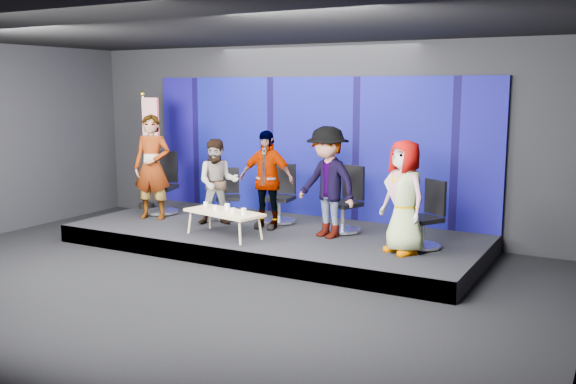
{
  "coord_description": "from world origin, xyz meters",
  "views": [
    {
      "loc": [
        5.36,
        -6.79,
        2.73
      ],
      "look_at": [
        0.32,
        2.4,
        1.0
      ],
      "focal_mm": 40.0,
      "sensor_mm": 36.0,
      "label": 1
    }
  ],
  "objects_px": {
    "chair_c": "(280,204)",
    "flag_stand": "(149,147)",
    "chair_b": "(229,202)",
    "panelist_b": "(218,182)",
    "panelist_a": "(152,167)",
    "mug_e": "(244,211)",
    "mug_c": "(227,207)",
    "panelist_c": "(266,180)",
    "coffee_table": "(224,213)",
    "chair_d": "(345,210)",
    "mug_b": "(215,208)",
    "panelist_d": "(327,182)",
    "panelist_e": "(404,197)",
    "chair_e": "(426,226)",
    "mug_a": "(206,204)",
    "chair_a": "(162,193)",
    "mug_d": "(233,211)"
  },
  "relations": [
    {
      "from": "mug_c",
      "to": "mug_d",
      "type": "xyz_separation_m",
      "value": [
        0.27,
        -0.23,
        -0.0
      ]
    },
    {
      "from": "panelist_a",
      "to": "mug_d",
      "type": "relative_size",
      "value": 19.96
    },
    {
      "from": "mug_a",
      "to": "mug_c",
      "type": "distance_m",
      "value": 0.48
    },
    {
      "from": "chair_a",
      "to": "chair_d",
      "type": "height_order",
      "value": "chair_a"
    },
    {
      "from": "chair_d",
      "to": "flag_stand",
      "type": "distance_m",
      "value": 4.34
    },
    {
      "from": "coffee_table",
      "to": "chair_d",
      "type": "bearing_deg",
      "value": 38.69
    },
    {
      "from": "panelist_a",
      "to": "mug_e",
      "type": "xyz_separation_m",
      "value": [
        2.4,
        -0.65,
        -0.49
      ]
    },
    {
      "from": "chair_d",
      "to": "panelist_b",
      "type": "bearing_deg",
      "value": -147.33
    },
    {
      "from": "mug_a",
      "to": "coffee_table",
      "type": "bearing_deg",
      "value": -19.81
    },
    {
      "from": "chair_e",
      "to": "flag_stand",
      "type": "height_order",
      "value": "flag_stand"
    },
    {
      "from": "chair_c",
      "to": "chair_b",
      "type": "bearing_deg",
      "value": -175.63
    },
    {
      "from": "mug_d",
      "to": "mug_e",
      "type": "relative_size",
      "value": 0.94
    },
    {
      "from": "panelist_d",
      "to": "coffee_table",
      "type": "height_order",
      "value": "panelist_d"
    },
    {
      "from": "chair_e",
      "to": "flag_stand",
      "type": "relative_size",
      "value": 0.44
    },
    {
      "from": "panelist_a",
      "to": "chair_c",
      "type": "distance_m",
      "value": 2.47
    },
    {
      "from": "panelist_a",
      "to": "mug_b",
      "type": "xyz_separation_m",
      "value": [
        1.81,
        -0.58,
        -0.5
      ]
    },
    {
      "from": "panelist_d",
      "to": "panelist_e",
      "type": "height_order",
      "value": "panelist_d"
    },
    {
      "from": "chair_d",
      "to": "panelist_d",
      "type": "relative_size",
      "value": 0.62
    },
    {
      "from": "chair_e",
      "to": "mug_d",
      "type": "xyz_separation_m",
      "value": [
        -2.84,
        -0.98,
        0.13
      ]
    },
    {
      "from": "coffee_table",
      "to": "chair_b",
      "type": "bearing_deg",
      "value": 121.04
    },
    {
      "from": "panelist_d",
      "to": "chair_e",
      "type": "xyz_separation_m",
      "value": [
        1.61,
        0.09,
        -0.56
      ]
    },
    {
      "from": "chair_e",
      "to": "mug_d",
      "type": "bearing_deg",
      "value": -129.89
    },
    {
      "from": "chair_a",
      "to": "panelist_e",
      "type": "height_order",
      "value": "panelist_e"
    },
    {
      "from": "chair_c",
      "to": "flag_stand",
      "type": "height_order",
      "value": "flag_stand"
    },
    {
      "from": "mug_b",
      "to": "panelist_b",
      "type": "bearing_deg",
      "value": 121.72
    },
    {
      "from": "mug_b",
      "to": "chair_e",
      "type": "bearing_deg",
      "value": 14.98
    },
    {
      "from": "panelist_a",
      "to": "panelist_e",
      "type": "relative_size",
      "value": 1.15
    },
    {
      "from": "chair_b",
      "to": "chair_e",
      "type": "bearing_deg",
      "value": -36.32
    },
    {
      "from": "panelist_d",
      "to": "chair_e",
      "type": "distance_m",
      "value": 1.71
    },
    {
      "from": "chair_e",
      "to": "panelist_c",
      "type": "bearing_deg",
      "value": -149.4
    },
    {
      "from": "panelist_a",
      "to": "mug_a",
      "type": "relative_size",
      "value": 22.78
    },
    {
      "from": "panelist_d",
      "to": "mug_b",
      "type": "distance_m",
      "value": 1.88
    },
    {
      "from": "mug_c",
      "to": "panelist_c",
      "type": "bearing_deg",
      "value": 69.44
    },
    {
      "from": "chair_b",
      "to": "panelist_b",
      "type": "bearing_deg",
      "value": -108.23
    },
    {
      "from": "chair_b",
      "to": "panelist_e",
      "type": "distance_m",
      "value": 3.75
    },
    {
      "from": "chair_b",
      "to": "panelist_b",
      "type": "xyz_separation_m",
      "value": [
        0.11,
        -0.48,
        0.45
      ]
    },
    {
      "from": "panelist_a",
      "to": "chair_c",
      "type": "bearing_deg",
      "value": 3.3
    },
    {
      "from": "mug_d",
      "to": "chair_a",
      "type": "bearing_deg",
      "value": 154.13
    },
    {
      "from": "mug_a",
      "to": "chair_d",
      "type": "bearing_deg",
      "value": 27.77
    },
    {
      "from": "panelist_b",
      "to": "chair_c",
      "type": "distance_m",
      "value": 1.18
    },
    {
      "from": "panelist_a",
      "to": "mug_a",
      "type": "height_order",
      "value": "panelist_a"
    },
    {
      "from": "panelist_a",
      "to": "panelist_c",
      "type": "height_order",
      "value": "panelist_a"
    },
    {
      "from": "panelist_b",
      "to": "flag_stand",
      "type": "relative_size",
      "value": 0.65
    },
    {
      "from": "chair_e",
      "to": "mug_b",
      "type": "distance_m",
      "value": 3.37
    },
    {
      "from": "panelist_a",
      "to": "panelist_b",
      "type": "xyz_separation_m",
      "value": [
        1.36,
        0.15,
        -0.2
      ]
    },
    {
      "from": "flag_stand",
      "to": "mug_a",
      "type": "bearing_deg",
      "value": -28.97
    },
    {
      "from": "chair_b",
      "to": "panelist_e",
      "type": "bearing_deg",
      "value": -43.74
    },
    {
      "from": "mug_b",
      "to": "mug_e",
      "type": "bearing_deg",
      "value": -6.68
    },
    {
      "from": "chair_d",
      "to": "mug_a",
      "type": "distance_m",
      "value": 2.35
    },
    {
      "from": "chair_c",
      "to": "flag_stand",
      "type": "bearing_deg",
      "value": 175.64
    }
  ]
}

